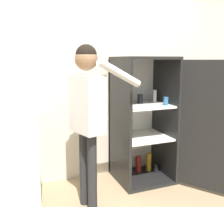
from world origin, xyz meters
TOP-DOWN VIEW (x-y plane):
  - ground_plane at (0.00, 0.00)m, footprint 12.00×12.00m
  - wall_back at (0.00, 0.98)m, footprint 7.00×0.06m
  - refrigerator at (0.51, 0.52)m, footprint 1.10×1.23m
  - person at (-0.46, 0.22)m, footprint 0.73×0.49m
  - counter at (-1.31, 0.63)m, footprint 0.72×0.60m

SIDE VIEW (x-z plane):
  - ground_plane at x=0.00m, z-range 0.00..0.00m
  - counter at x=-1.31m, z-range 0.00..0.89m
  - refrigerator at x=0.51m, z-range -0.01..1.59m
  - person at x=-0.46m, z-range 0.26..1.98m
  - wall_back at x=0.00m, z-range 0.00..2.55m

